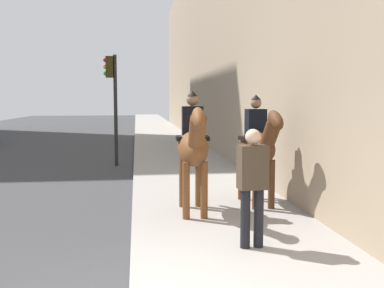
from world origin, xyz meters
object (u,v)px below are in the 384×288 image
object	(u,v)px
mounted_horse_far	(258,145)
traffic_light_near_curb	(113,92)
pedestrian_greeting	(252,180)
mounted_horse_near	(193,146)

from	to	relation	value
mounted_horse_far	traffic_light_near_curb	xyz separation A→B (m)	(6.52, 3.16, 1.17)
mounted_horse_far	pedestrian_greeting	distance (m)	2.65
traffic_light_near_curb	pedestrian_greeting	bearing A→B (deg)	-165.19
mounted_horse_far	traffic_light_near_curb	world-z (taller)	traffic_light_near_curb
pedestrian_greeting	mounted_horse_far	bearing A→B (deg)	-22.02
mounted_horse_far	traffic_light_near_curb	distance (m)	7.34
mounted_horse_near	pedestrian_greeting	xyz separation A→B (m)	(-1.99, -0.59, -0.28)
mounted_horse_near	mounted_horse_far	bearing A→B (deg)	112.99
mounted_horse_far	pedestrian_greeting	world-z (taller)	mounted_horse_far
pedestrian_greeting	mounted_horse_near	bearing A→B (deg)	11.55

